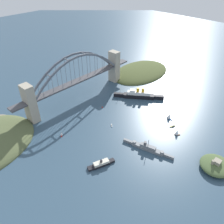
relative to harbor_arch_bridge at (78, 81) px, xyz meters
name	(u,v)px	position (x,y,z in m)	size (l,w,h in m)	color
ground_plane	(79,98)	(0.00, 0.00, -32.88)	(1400.00, 1400.00, 0.00)	#334C60
harbor_arch_bridge	(78,81)	(0.00, 0.00, 0.00)	(241.99, 19.32, 80.19)	#ADA38E
headland_west_shore	(141,72)	(-159.28, 14.29, -32.88)	(140.60, 93.59, 20.57)	#4C562D
ocean_liner	(139,95)	(-72.38, 76.91, -27.06)	(57.97, 74.59, 19.41)	black
naval_cruiser	(147,148)	(21.55, 164.50, -29.81)	(20.56, 68.74, 17.44)	slate
harbor_ferry_steamer	(101,164)	(81.97, 139.82, -30.21)	(34.52, 17.85, 8.56)	black
fort_island_mid_harbor	(216,165)	(-9.79, 241.97, -28.46)	(37.85, 37.00, 13.38)	#4C6038
seaplane_taxiing_near_bridge	(69,84)	(-16.55, -50.88, -31.12)	(11.57, 7.70, 4.59)	#B7B7B2
small_boat_0	(61,134)	(82.37, 60.13, -29.61)	(5.83, 6.04, 7.10)	#B2231E
small_boat_1	(173,126)	(-43.42, 163.53, -32.09)	(9.45, 5.01, 2.22)	gold
small_boat_2	(112,125)	(17.66, 96.29, -32.17)	(5.32, 5.82, 1.96)	silver
small_boat_3	(169,116)	(-56.51, 148.71, -27.90)	(6.57, 10.36, 10.79)	#234C8C
small_boat_4	(177,133)	(-31.12, 177.43, -28.78)	(6.68, 7.68, 8.92)	brown
channel_marker_buoy	(102,107)	(-6.47, 51.70, -31.77)	(2.20, 2.20, 2.75)	red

